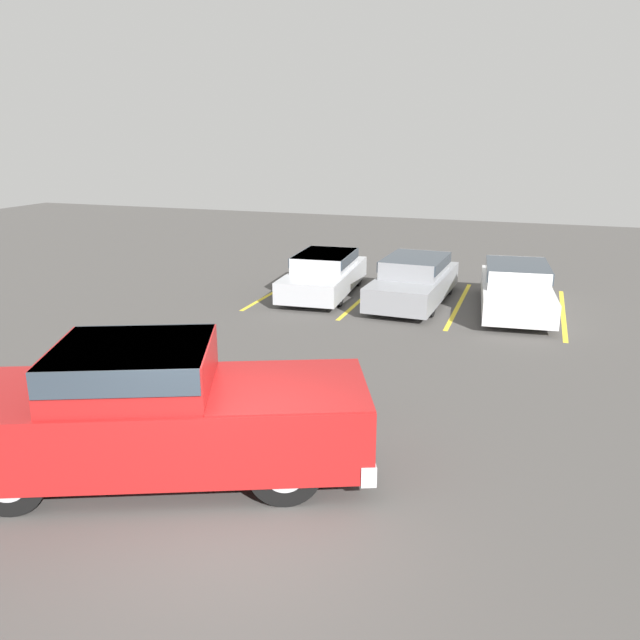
{
  "coord_description": "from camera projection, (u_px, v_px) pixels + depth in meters",
  "views": [
    {
      "loc": [
        3.19,
        -5.87,
        4.56
      ],
      "look_at": [
        -0.78,
        5.48,
        1.0
      ],
      "focal_mm": 35.0,
      "sensor_mm": 36.0,
      "label": 1
    }
  ],
  "objects": [
    {
      "name": "parked_sedan_b",
      "position": [
        414.0,
        279.0,
        17.62
      ],
      "size": [
        1.92,
        4.54,
        1.29
      ],
      "rotation": [
        0.0,
        0.0,
        -1.61
      ],
      "color": "gray",
      "rests_on": "ground_plane"
    },
    {
      "name": "pickup_truck",
      "position": [
        160.0,
        411.0,
        8.52
      ],
      "size": [
        6.05,
        4.07,
        1.9
      ],
      "rotation": [
        0.0,
        0.0,
        0.4
      ],
      "color": "#A51919",
      "rests_on": "ground_plane"
    },
    {
      "name": "stall_stripe_b",
      "position": [
        365.0,
        297.0,
        18.38
      ],
      "size": [
        0.12,
        5.23,
        0.01
      ],
      "primitive_type": "cube",
      "color": "yellow",
      "rests_on": "ground_plane"
    },
    {
      "name": "parked_sedan_a",
      "position": [
        324.0,
        272.0,
        18.59
      ],
      "size": [
        2.02,
        4.57,
        1.22
      ],
      "rotation": [
        0.0,
        0.0,
        -1.5
      ],
      "color": "#B7BABF",
      "rests_on": "ground_plane"
    },
    {
      "name": "ground_plane",
      "position": [
        232.0,
        524.0,
        7.61
      ],
      "size": [
        60.0,
        60.0,
        0.0
      ],
      "primitive_type": "plane",
      "color": "#4C4947"
    },
    {
      "name": "stall_stripe_c",
      "position": [
        459.0,
        305.0,
        17.51
      ],
      "size": [
        0.12,
        5.23,
        0.01
      ],
      "primitive_type": "cube",
      "color": "yellow",
      "rests_on": "ground_plane"
    },
    {
      "name": "parked_sedan_c",
      "position": [
        516.0,
        286.0,
        16.72
      ],
      "size": [
        2.19,
        4.68,
        1.28
      ],
      "rotation": [
        0.0,
        0.0,
        -1.47
      ],
      "color": "silver",
      "rests_on": "ground_plane"
    },
    {
      "name": "stall_stripe_d",
      "position": [
        563.0,
        313.0,
        16.64
      ],
      "size": [
        0.12,
        5.23,
        0.01
      ],
      "primitive_type": "cube",
      "color": "yellow",
      "rests_on": "ground_plane"
    },
    {
      "name": "stall_stripe_a",
      "position": [
        279.0,
        289.0,
        19.25
      ],
      "size": [
        0.12,
        5.23,
        0.01
      ],
      "primitive_type": "cube",
      "color": "yellow",
      "rests_on": "ground_plane"
    }
  ]
}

